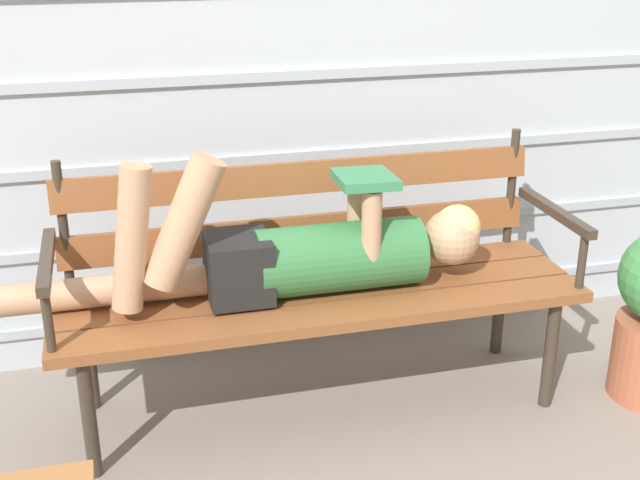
# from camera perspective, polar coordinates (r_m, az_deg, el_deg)

# --- Properties ---
(ground_plane) EXTENTS (12.00, 12.00, 0.00)m
(ground_plane) POSITION_cam_1_polar(r_m,az_deg,el_deg) (2.82, 0.76, -12.89)
(ground_plane) COLOR gray
(house_siding) EXTENTS (4.23, 0.08, 2.42)m
(house_siding) POSITION_cam_1_polar(r_m,az_deg,el_deg) (3.02, -2.73, 14.21)
(house_siding) COLOR #B2BCC6
(house_siding) RESTS_ON ground
(park_bench) EXTENTS (1.73, 0.51, 0.88)m
(park_bench) POSITION_cam_1_polar(r_m,az_deg,el_deg) (2.77, -0.38, -2.11)
(park_bench) COLOR brown
(park_bench) RESTS_ON ground
(reclining_person) EXTENTS (1.73, 0.26, 0.52)m
(reclining_person) POSITION_cam_1_polar(r_m,az_deg,el_deg) (2.64, -1.76, -0.88)
(reclining_person) COLOR #33703D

